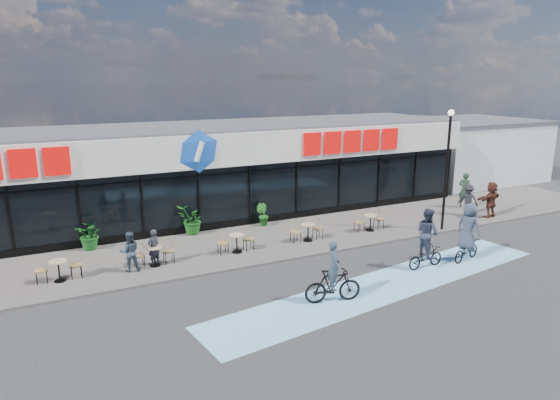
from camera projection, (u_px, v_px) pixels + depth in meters
name	position (u px, v px, depth m)	size (l,w,h in m)	color
ground	(264.00, 290.00, 16.72)	(120.00, 120.00, 0.00)	#28282B
sidewalk	(218.00, 248.00, 20.62)	(44.00, 5.00, 0.10)	#5A5650
bike_lane	(387.00, 284.00, 17.14)	(14.00, 2.20, 0.01)	#72B5D7
building	(180.00, 172.00, 24.79)	(30.60, 6.57, 4.75)	black
neighbour_building	(466.00, 149.00, 34.64)	(9.20, 7.20, 4.11)	white
lamp_post	(447.00, 160.00, 22.29)	(0.28, 0.28, 5.46)	black
bistro_set_2	(59.00, 268.00, 17.16)	(1.54, 0.62, 0.90)	tan
bistro_set_3	(154.00, 253.00, 18.57)	(1.54, 0.62, 0.90)	tan
bistro_set_4	(236.00, 241.00, 19.98)	(1.54, 0.62, 0.90)	tan
bistro_set_5	(307.00, 230.00, 21.40)	(1.54, 0.62, 0.90)	tan
bistro_set_6	(369.00, 221.00, 22.81)	(1.54, 0.62, 0.90)	tan
potted_plant_left	(91.00, 235.00, 20.26)	(1.10, 0.96, 1.23)	#17521B
potted_plant_mid	(191.00, 220.00, 22.16)	(1.18, 1.03, 1.32)	#175118
potted_plant_right	(263.00, 215.00, 23.51)	(0.58, 0.47, 1.05)	#195317
patron_left	(154.00, 247.00, 18.50)	(0.51, 0.33, 1.39)	#212129
patron_right	(130.00, 252.00, 17.91)	(0.72, 0.56, 1.49)	#2B3943
pedestrian_a	(468.00, 200.00, 25.28)	(1.02, 0.59, 1.58)	black
pedestrian_b	(465.00, 190.00, 26.76)	(0.69, 0.45, 1.89)	#1C3222
pedestrian_c	(491.00, 199.00, 24.88)	(1.67, 0.53, 1.80)	#482319
cyclist_a	(468.00, 237.00, 19.17)	(1.69, 1.02, 2.30)	black
cyclist_b	(426.00, 242.00, 18.43)	(1.60, 0.92, 2.30)	black
cyclist_c	(333.00, 281.00, 15.65)	(1.90, 0.93, 2.04)	black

